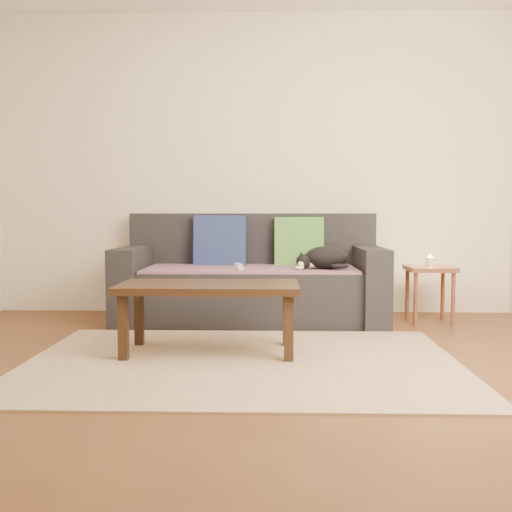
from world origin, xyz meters
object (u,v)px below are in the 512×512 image
(sofa, at_px, (251,282))
(wii_remote_b, at_px, (239,268))
(side_table, at_px, (430,276))
(coffee_table, at_px, (209,292))
(cat, at_px, (324,258))
(wii_remote_a, at_px, (238,265))

(sofa, height_order, wii_remote_b, sofa)
(sofa, relative_size, side_table, 4.67)
(wii_remote_b, distance_m, coffee_table, 0.89)
(cat, height_order, coffee_table, cat)
(cat, bearing_deg, wii_remote_b, -148.21)
(sofa, relative_size, wii_remote_b, 14.00)
(wii_remote_b, distance_m, side_table, 1.53)
(wii_remote_b, bearing_deg, sofa, -30.00)
(wii_remote_a, bearing_deg, wii_remote_b, 167.74)
(sofa, relative_size, cat, 4.61)
(wii_remote_a, relative_size, side_table, 0.33)
(cat, relative_size, wii_remote_a, 3.04)
(sofa, xyz_separation_m, wii_remote_a, (-0.10, -0.08, 0.15))
(cat, relative_size, side_table, 1.01)
(wii_remote_b, bearing_deg, wii_remote_a, -11.30)
(sofa, height_order, wii_remote_a, sofa)
(wii_remote_b, xyz_separation_m, side_table, (1.50, 0.25, -0.08))
(wii_remote_a, xyz_separation_m, wii_remote_b, (0.02, -0.25, 0.00))
(cat, bearing_deg, coffee_table, -106.27)
(wii_remote_a, distance_m, side_table, 1.53)
(sofa, distance_m, coffee_table, 1.22)
(cat, distance_m, wii_remote_b, 0.67)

